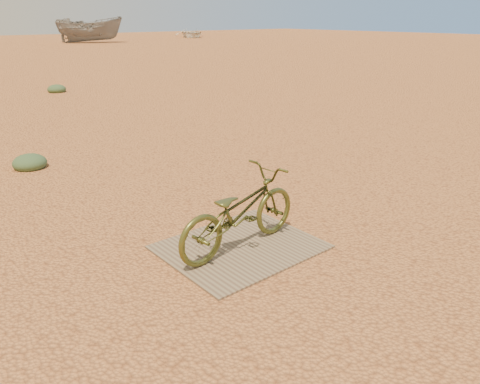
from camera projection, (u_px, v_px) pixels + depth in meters
ground at (286, 238)px, 5.08m from camera, size 120.00×120.00×0.00m
plywood_board at (240, 247)px, 4.87m from camera, size 1.53×1.27×0.02m
bicycle at (239, 211)px, 4.69m from camera, size 1.58×0.66×0.81m
boat_mid_right at (90, 30)px, 40.60m from camera, size 5.96×4.40×2.17m
boat_far_right at (191, 33)px, 50.41m from camera, size 4.71×5.35×0.92m
kale_a at (31, 168)px, 7.43m from camera, size 0.52×0.52×0.29m
kale_b at (57, 92)px, 14.72m from camera, size 0.56×0.56×0.31m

